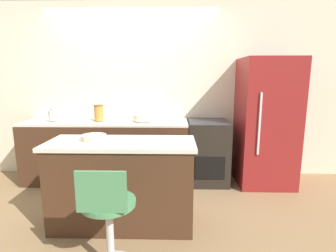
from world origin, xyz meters
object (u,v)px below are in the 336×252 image
object	(u,v)px
kettle	(54,114)
refrigerator	(266,123)
mixing_bowl	(143,118)
oven_range	(207,151)
stool_chair	(108,221)

from	to	relation	value
kettle	refrigerator	bearing A→B (deg)	-0.58
refrigerator	mixing_bowl	xyz separation A→B (m)	(-1.73, 0.03, 0.06)
oven_range	refrigerator	xyz separation A→B (m)	(0.80, -0.04, 0.44)
stool_chair	kettle	size ratio (longest dim) A/B	4.13
kettle	mixing_bowl	bearing A→B (deg)	0.00
stool_chair	mixing_bowl	bearing A→B (deg)	88.35
oven_range	mixing_bowl	world-z (taller)	mixing_bowl
oven_range	mixing_bowl	xyz separation A→B (m)	(-0.93, -0.00, 0.50)
oven_range	stool_chair	world-z (taller)	oven_range
kettle	stool_chair	bearing A→B (deg)	-56.64
refrigerator	kettle	xyz separation A→B (m)	(-3.01, 0.03, 0.10)
oven_range	kettle	distance (m)	2.27
refrigerator	mixing_bowl	world-z (taller)	refrigerator
refrigerator	kettle	bearing A→B (deg)	179.42
kettle	mixing_bowl	world-z (taller)	kettle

